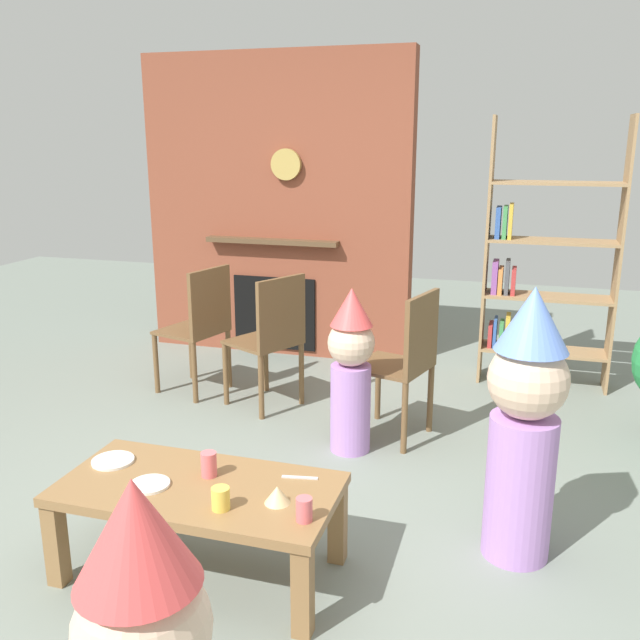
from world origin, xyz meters
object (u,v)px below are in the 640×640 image
at_px(birthday_cake_slice, 277,495).
at_px(paper_plate_front, 113,461).
at_px(bookshelf, 538,267).
at_px(dining_chair_middle, 272,334).
at_px(paper_cup_center, 221,498).
at_px(child_in_pink, 525,419).
at_px(dining_chair_left, 201,323).
at_px(coffee_table, 199,499).
at_px(paper_cup_near_left, 209,464).
at_px(paper_plate_rear, 150,484).
at_px(dining_chair_right, 406,357).
at_px(paper_cup_near_right, 304,509).
at_px(child_by_the_chairs, 351,367).

bearing_deg(birthday_cake_slice, paper_plate_front, 171.72).
bearing_deg(bookshelf, dining_chair_middle, -148.18).
bearing_deg(paper_cup_center, birthday_cake_slice, 28.57).
xyz_separation_m(paper_plate_front, child_in_pink, (1.69, 0.43, 0.22)).
bearing_deg(dining_chair_left, paper_plate_front, 120.08).
distance_m(coffee_table, paper_cup_near_left, 0.14).
relative_size(paper_plate_rear, dining_chair_right, 0.18).
xyz_separation_m(paper_cup_near_left, paper_cup_near_right, (0.48, -0.21, -0.01)).
bearing_deg(dining_chair_left, child_in_pink, 162.80).
bearing_deg(birthday_cake_slice, dining_chair_middle, 111.16).
xyz_separation_m(birthday_cake_slice, child_by_the_chairs, (-0.05, 1.34, 0.07)).
xyz_separation_m(paper_plate_front, dining_chair_left, (-0.48, 1.82, 0.11)).
bearing_deg(paper_plate_rear, dining_chair_middle, 95.06).
distance_m(child_in_pink, child_by_the_chairs, 1.23).
height_order(paper_plate_front, birthday_cake_slice, birthday_cake_slice).
bearing_deg(paper_cup_center, paper_plate_front, 160.25).
bearing_deg(birthday_cake_slice, coffee_table, 173.56).
distance_m(coffee_table, birthday_cake_slice, 0.37).
xyz_separation_m(child_in_pink, dining_chair_left, (-2.16, 1.38, -0.12)).
relative_size(coffee_table, dining_chair_right, 1.26).
distance_m(coffee_table, paper_plate_front, 0.45).
bearing_deg(child_in_pink, paper_cup_near_left, -3.15).
bearing_deg(paper_plate_rear, child_by_the_chairs, 70.29).
distance_m(bookshelf, dining_chair_middle, 1.96).
bearing_deg(dining_chair_right, paper_plate_rear, 80.53).
bearing_deg(paper_cup_near_left, child_in_pink, 19.05).
relative_size(paper_cup_near_left, paper_plate_rear, 0.65).
bearing_deg(child_in_pink, dining_chair_right, -79.14).
bearing_deg(paper_cup_near_left, dining_chair_right, 68.73).
bearing_deg(paper_cup_center, coffee_table, 139.44).
distance_m(paper_cup_near_left, dining_chair_left, 2.03).
bearing_deg(paper_cup_near_right, child_by_the_chairs, 97.47).
relative_size(dining_chair_middle, dining_chair_right, 1.00).
relative_size(paper_plate_front, dining_chair_left, 0.20).
relative_size(coffee_table, dining_chair_left, 1.26).
bearing_deg(child_by_the_chairs, dining_chair_left, -102.67).
bearing_deg(paper_cup_near_left, paper_cup_center, -55.21).
distance_m(child_by_the_chairs, dining_chair_right, 0.36).
xyz_separation_m(paper_cup_center, dining_chair_middle, (-0.51, 1.91, 0.07)).
distance_m(dining_chair_left, dining_chair_right, 1.54).
height_order(paper_cup_near_left, dining_chair_right, dining_chair_right).
height_order(child_by_the_chairs, dining_chair_right, child_by_the_chairs).
distance_m(bookshelf, coffee_table, 3.11).
relative_size(paper_plate_front, child_by_the_chairs, 0.19).
bearing_deg(paper_plate_front, coffee_table, -9.75).
xyz_separation_m(paper_plate_rear, dining_chair_middle, (-0.16, 1.83, 0.11)).
bearing_deg(dining_chair_right, dining_chair_middle, 1.87).
bearing_deg(coffee_table, birthday_cake_slice, -6.44).
xyz_separation_m(paper_plate_rear, dining_chair_left, (-0.74, 1.96, 0.11)).
relative_size(paper_cup_near_right, birthday_cake_slice, 0.91).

